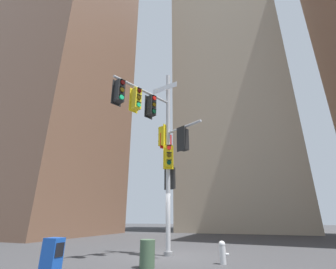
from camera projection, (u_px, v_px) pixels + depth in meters
The scene contains 7 objects.
ground at pixel (168, 256), 9.46m from camera, with size 120.00×120.00×0.00m, color #38383A.
building_tower_left at pixel (71, 40), 29.60m from camera, with size 12.32×12.32×46.20m, color brown.
building_mid_block at pixel (231, 106), 35.10m from camera, with size 14.28×14.28×35.26m, color tan.
signal_pole_assembly at pixel (160, 137), 10.70m from camera, with size 3.37×3.62×8.75m.
fire_hydrant at pixel (223, 252), 7.84m from camera, with size 0.33×0.23×0.73m.
newspaper_box at pixel (52, 257), 6.07m from camera, with size 0.45×0.36×0.96m.
trash_bin at pixel (147, 254), 7.24m from camera, with size 0.48×0.48×0.81m, color #3F593F.
Camera 1 is at (3.56, -10.00, 1.44)m, focal length 24.53 mm.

